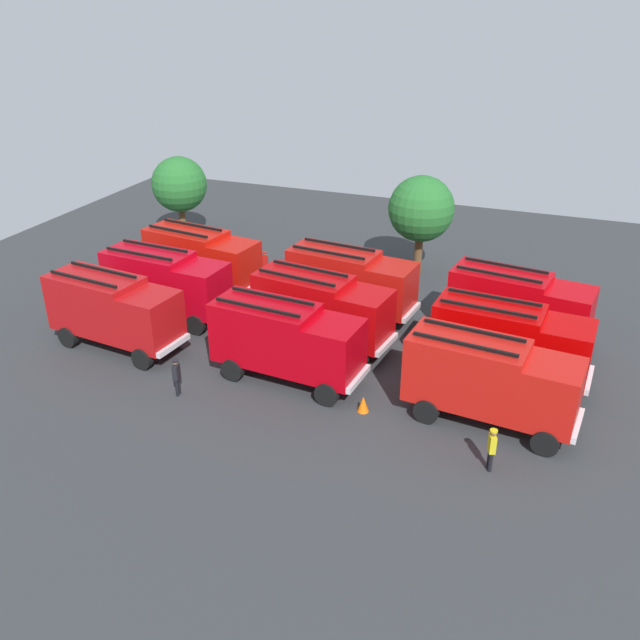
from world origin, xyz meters
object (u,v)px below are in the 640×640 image
Objects in this scene: fire_truck_4 at (322,307)px; tree_0 at (179,185)px; fire_truck_5 at (510,340)px; tree_1 at (421,209)px; firefighter_0 at (492,447)px; fire_truck_2 at (490,378)px; firefighter_2 at (265,263)px; fire_truck_3 at (166,281)px; traffic_cone_1 at (426,379)px; fire_truck_7 at (351,280)px; traffic_cone_0 at (363,404)px; firefighter_1 at (177,375)px; fire_truck_1 at (286,339)px; fire_truck_0 at (114,309)px; fire_truck_8 at (519,304)px; fire_truck_6 at (201,257)px.

tree_0 is (-15.32, 11.74, 1.93)m from fire_truck_4.
tree_1 reaches higher than fire_truck_5.
firefighter_0 is at bearing -28.86° from fire_truck_4.
firefighter_2 is at bearing 150.39° from fire_truck_2.
firefighter_0 is (18.84, -7.24, -1.12)m from fire_truck_3.
tree_0 is 25.62m from traffic_cone_1.
fire_truck_5 is 1.21× the size of tree_0.
tree_1 reaches higher than fire_truck_7.
firefighter_1 is at bearing -168.22° from traffic_cone_0.
fire_truck_1 is 12.79m from firefighter_2.
fire_truck_1 is at bearing 162.67° from traffic_cone_0.
firefighter_2 is at bearing 74.00° from fire_truck_3.
fire_truck_2 is 1.01× the size of fire_truck_5.
tree_1 is (2.30, 11.36, 2.14)m from fire_truck_4.
firefighter_1 is (-13.99, 0.34, -0.02)m from firefighter_0.
tree_1 is (-7.02, 11.56, 2.14)m from fire_truck_5.
fire_truck_0 is 1.16× the size of tree_1.
firefighter_1 is 8.46m from traffic_cone_0.
fire_truck_1 is 0.99× the size of fire_truck_4.
fire_truck_3 is 7.73m from firefighter_2.
firefighter_1 is (-13.66, -10.78, -1.14)m from fire_truck_8.
fire_truck_8 reaches higher than traffic_cone_1.
fire_truck_6 is at bearing 145.26° from traffic_cone_0.
firefighter_0 reaches higher than firefighter_1.
tree_1 is 14.42m from traffic_cone_1.
fire_truck_4 is (9.23, -0.11, 0.00)m from fire_truck_3.
fire_truck_8 is at bearing 28.34° from firefighter_1.
fire_truck_4 is 6.63m from traffic_cone_0.
fire_truck_0 is 4.07× the size of firefighter_0.
fire_truck_3 is 3.92m from fire_truck_6.
tree_0 is (-6.08, 11.64, 1.93)m from fire_truck_3.
fire_truck_6 is 11.91m from firefighter_1.
firefighter_0 is 1.02× the size of firefighter_1.
fire_truck_1 and fire_truck_4 have the same top height.
fire_truck_0 is 1.00× the size of fire_truck_2.
fire_truck_1 is at bearing -132.77° from fire_truck_8.
fire_truck_4 is 4.44× the size of firefighter_2.
traffic_cone_1 is (15.22, -6.04, -1.81)m from fire_truck_6.
fire_truck_3 is 18.56m from fire_truck_5.
fire_truck_6 is at bearing 104.23° from firefighter_1.
tree_0 reaches higher than firefighter_1.
fire_truck_4 and fire_truck_6 have the same top height.
firefighter_1 is at bearing 158.22° from firefighter_0.
firefighter_2 is at bearing 159.23° from fire_truck_5.
fire_truck_4 is 9.93m from firefighter_2.
fire_truck_3 is at bearing 172.06° from traffic_cone_1.
fire_truck_4 is 10.08m from fire_truck_6.
fire_truck_2 is 18.67m from fire_truck_3.
traffic_cone_1 is (5.97, -2.01, -1.81)m from fire_truck_4.
tree_0 is (-6.08, 7.72, 1.93)m from fire_truck_6.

